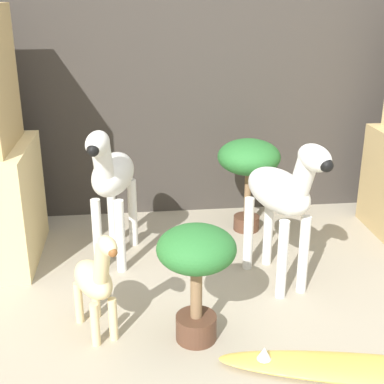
{
  "coord_description": "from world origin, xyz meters",
  "views": [
    {
      "loc": [
        -0.44,
        -1.63,
        1.35
      ],
      "look_at": [
        -0.16,
        0.82,
        0.42
      ],
      "focal_mm": 50.0,
      "sensor_mm": 36.0,
      "label": 1
    }
  ],
  "objects": [
    {
      "name": "potted_palm_back",
      "position": [
        -0.21,
        0.21,
        0.36
      ],
      "size": [
        0.31,
        0.31,
        0.5
      ],
      "color": "#513323",
      "rests_on": "ground_plane"
    },
    {
      "name": "potted_palm_front",
      "position": [
        0.22,
        1.25,
        0.42
      ],
      "size": [
        0.36,
        0.36,
        0.55
      ],
      "color": "#513323",
      "rests_on": "ground_plane"
    },
    {
      "name": "surfboard",
      "position": [
        0.41,
        -0.09,
        0.02
      ],
      "size": [
        1.16,
        0.44,
        0.09
      ],
      "color": "gold",
      "rests_on": "ground_plane"
    },
    {
      "name": "giraffe_figurine",
      "position": [
        -0.61,
        0.29,
        0.26
      ],
      "size": [
        0.24,
        0.38,
        0.51
      ],
      "color": "beige",
      "rests_on": "ground_plane"
    },
    {
      "name": "ground_plane",
      "position": [
        0.0,
        0.0,
        0.0
      ],
      "size": [
        14.0,
        14.0,
        0.0
      ],
      "primitive_type": "plane",
      "color": "#9E937F"
    },
    {
      "name": "wall_back",
      "position": [
        0.0,
        1.62,
        1.1
      ],
      "size": [
        6.4,
        0.08,
        2.2
      ],
      "color": "#38332D",
      "rests_on": "ground_plane"
    },
    {
      "name": "zebra_right",
      "position": [
        0.24,
        0.61,
        0.46
      ],
      "size": [
        0.32,
        0.58,
        0.76
      ],
      "color": "silver",
      "rests_on": "ground_plane"
    },
    {
      "name": "zebra_left",
      "position": [
        -0.55,
        0.95,
        0.46
      ],
      "size": [
        0.28,
        0.59,
        0.76
      ],
      "color": "silver",
      "rests_on": "ground_plane"
    }
  ]
}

